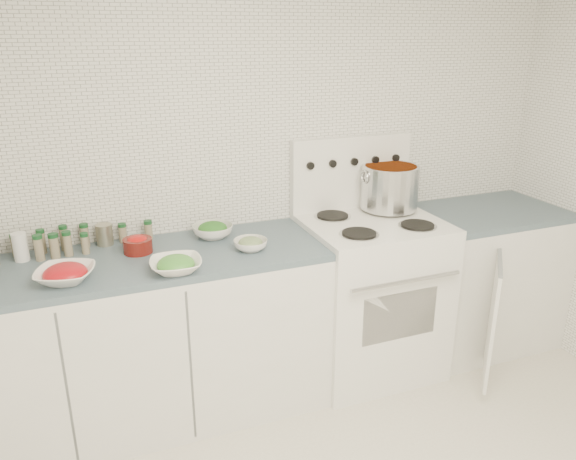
% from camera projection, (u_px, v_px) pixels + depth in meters
% --- Properties ---
extents(room_walls, '(3.54, 3.04, 2.52)m').
position_uv_depth(room_walls, '(438.00, 164.00, 1.74)').
color(room_walls, white).
rests_on(room_walls, ground).
extents(counter_left, '(1.85, 0.62, 0.90)m').
position_uv_depth(counter_left, '(144.00, 340.00, 2.87)').
color(counter_left, white).
rests_on(counter_left, ground).
extents(stove, '(0.76, 0.70, 1.36)m').
position_uv_depth(stove, '(369.00, 291.00, 3.30)').
color(stove, white).
rests_on(stove, ground).
extents(counter_right, '(0.89, 0.93, 0.90)m').
position_uv_depth(counter_right, '(481.00, 277.00, 3.60)').
color(counter_right, white).
rests_on(counter_right, ground).
extents(stock_pot, '(0.36, 0.33, 0.26)m').
position_uv_depth(stock_pot, '(390.00, 185.00, 3.29)').
color(stock_pot, silver).
rests_on(stock_pot, stove).
extents(bowl_tomato, '(0.31, 0.31, 0.08)m').
position_uv_depth(bowl_tomato, '(65.00, 274.00, 2.46)').
color(bowl_tomato, white).
rests_on(bowl_tomato, counter_left).
extents(bowl_snowpea, '(0.26, 0.26, 0.08)m').
position_uv_depth(bowl_snowpea, '(176.00, 265.00, 2.57)').
color(bowl_snowpea, white).
rests_on(bowl_snowpea, counter_left).
extents(bowl_broccoli, '(0.24, 0.24, 0.09)m').
position_uv_depth(bowl_broccoli, '(213.00, 230.00, 2.99)').
color(bowl_broccoli, white).
rests_on(bowl_broccoli, counter_left).
extents(bowl_zucchini, '(0.19, 0.19, 0.07)m').
position_uv_depth(bowl_zucchini, '(251.00, 244.00, 2.82)').
color(bowl_zucchini, white).
rests_on(bowl_zucchini, counter_left).
extents(bowl_pepper, '(0.14, 0.14, 0.09)m').
position_uv_depth(bowl_pepper, '(138.00, 244.00, 2.78)').
color(bowl_pepper, '#58130F').
rests_on(bowl_pepper, counter_left).
extents(salt_canister, '(0.07, 0.07, 0.14)m').
position_uv_depth(salt_canister, '(20.00, 247.00, 2.68)').
color(salt_canister, white).
rests_on(salt_canister, counter_left).
extents(tin_can, '(0.09, 0.09, 0.11)m').
position_uv_depth(tin_can, '(104.00, 235.00, 2.88)').
color(tin_can, gray).
rests_on(tin_can, counter_left).
extents(spice_cluster, '(0.86, 0.16, 0.14)m').
position_uv_depth(spice_cluster, '(45.00, 244.00, 2.74)').
color(spice_cluster, gray).
rests_on(spice_cluster, counter_left).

